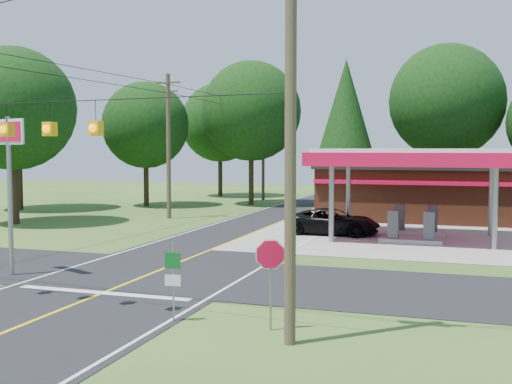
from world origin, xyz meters
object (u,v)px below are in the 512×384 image
(big_stop_sign, at_px, (9,160))
(octagonal_stop_sign, at_px, (270,262))
(suv_car, at_px, (333,222))
(gas_canopy, at_px, (415,160))

(big_stop_sign, distance_m, octagonal_stop_sign, 12.62)
(suv_car, distance_m, octagonal_stop_sign, 19.52)
(gas_canopy, distance_m, suv_car, 5.73)
(big_stop_sign, height_order, octagonal_stop_sign, big_stop_sign)
(suv_car, bearing_deg, gas_canopy, -94.05)
(gas_canopy, distance_m, octagonal_stop_sign, 19.30)
(gas_canopy, height_order, octagonal_stop_sign, gas_canopy)
(suv_car, relative_size, big_stop_sign, 0.86)
(gas_canopy, relative_size, big_stop_sign, 1.73)
(gas_canopy, relative_size, octagonal_stop_sign, 4.20)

